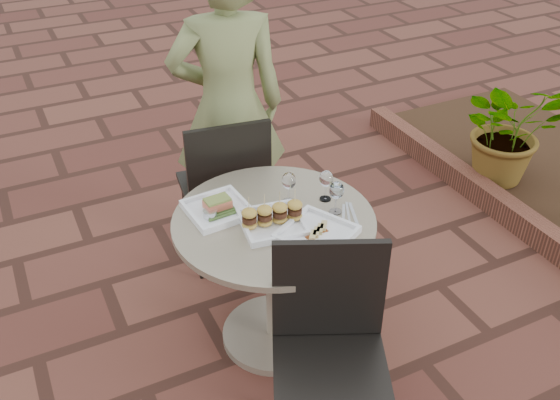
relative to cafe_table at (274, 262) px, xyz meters
name	(u,v)px	position (x,y,z in m)	size (l,w,h in m)	color
ground	(307,333)	(0.15, -0.05, -0.48)	(60.00, 60.00, 0.00)	#592E23
cafe_table	(274,262)	(0.00, 0.00, 0.00)	(0.90, 0.90, 0.73)	gray
chair_far	(226,181)	(0.03, 0.65, 0.07)	(0.49, 0.49, 0.93)	black
chair_near	(330,337)	(-0.04, -0.57, 0.07)	(0.58, 0.58, 0.93)	black
diner	(228,108)	(0.14, 0.87, 0.38)	(0.63, 0.41, 1.72)	olive
plate_salmon	(218,208)	(-0.20, 0.15, 0.27)	(0.28, 0.28, 0.07)	white
plate_sliders	(272,218)	(-0.03, -0.04, 0.29)	(0.29, 0.29, 0.17)	white
plate_tuna	(317,234)	(0.11, -0.20, 0.26)	(0.38, 0.38, 0.03)	white
wine_glass_right	(337,191)	(0.27, -0.07, 0.36)	(0.07, 0.07, 0.16)	white
wine_glass_mid	(289,182)	(0.12, 0.09, 0.35)	(0.07, 0.07, 0.15)	white
wine_glass_far	(326,179)	(0.28, 0.04, 0.35)	(0.06, 0.06, 0.15)	white
steel_ramekin	(210,215)	(-0.25, 0.12, 0.27)	(0.06, 0.06, 0.05)	silver
cutlery_set	(349,216)	(0.31, -0.13, 0.25)	(0.09, 0.21, 0.00)	silver
planter_curb	(509,211)	(1.75, 0.25, -0.41)	(0.12, 3.00, 0.15)	brown
potted_plant_a	(510,129)	(2.00, 0.61, -0.05)	(0.67, 0.58, 0.74)	#33662D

